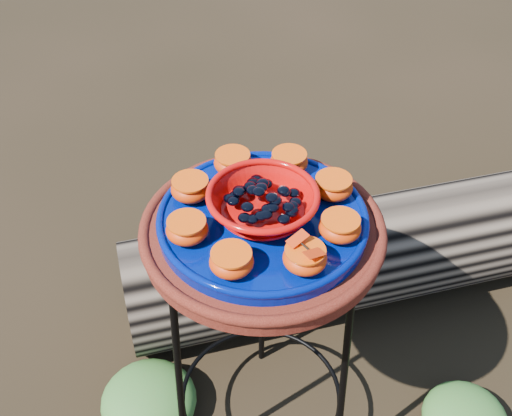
{
  "coord_description": "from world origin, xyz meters",
  "views": [
    {
      "loc": [
        0.0,
        -0.89,
        1.58
      ],
      "look_at": [
        -0.01,
        0.0,
        0.78
      ],
      "focal_mm": 45.0,
      "sensor_mm": 36.0,
      "label": 1
    }
  ],
  "objects_px": {
    "terracotta_saucer": "(263,233)",
    "red_bowl": "(263,205)",
    "driftwood_log": "(412,243)",
    "plant_stand": "(261,347)",
    "cobalt_plate": "(263,221)"
  },
  "relations": [
    {
      "from": "plant_stand",
      "to": "cobalt_plate",
      "type": "xyz_separation_m",
      "value": [
        0.0,
        0.0,
        0.4
      ]
    },
    {
      "from": "terracotta_saucer",
      "to": "cobalt_plate",
      "type": "relative_size",
      "value": 1.17
    },
    {
      "from": "plant_stand",
      "to": "red_bowl",
      "type": "height_order",
      "value": "red_bowl"
    },
    {
      "from": "cobalt_plate",
      "to": "red_bowl",
      "type": "distance_m",
      "value": 0.04
    },
    {
      "from": "cobalt_plate",
      "to": "terracotta_saucer",
      "type": "bearing_deg",
      "value": 0.0
    },
    {
      "from": "plant_stand",
      "to": "terracotta_saucer",
      "type": "xyz_separation_m",
      "value": [
        0.0,
        0.0,
        0.37
      ]
    },
    {
      "from": "driftwood_log",
      "to": "terracotta_saucer",
      "type": "bearing_deg",
      "value": -131.08
    },
    {
      "from": "red_bowl",
      "to": "terracotta_saucer",
      "type": "bearing_deg",
      "value": 0.0
    },
    {
      "from": "cobalt_plate",
      "to": "plant_stand",
      "type": "bearing_deg",
      "value": 0.0
    },
    {
      "from": "red_bowl",
      "to": "driftwood_log",
      "type": "relative_size",
      "value": 0.11
    },
    {
      "from": "terracotta_saucer",
      "to": "cobalt_plate",
      "type": "height_order",
      "value": "cobalt_plate"
    },
    {
      "from": "plant_stand",
      "to": "red_bowl",
      "type": "relative_size",
      "value": 3.52
    },
    {
      "from": "terracotta_saucer",
      "to": "red_bowl",
      "type": "bearing_deg",
      "value": 0.0
    },
    {
      "from": "terracotta_saucer",
      "to": "cobalt_plate",
      "type": "xyz_separation_m",
      "value": [
        0.0,
        0.0,
        0.03
      ]
    },
    {
      "from": "plant_stand",
      "to": "cobalt_plate",
      "type": "relative_size",
      "value": 1.76
    }
  ]
}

